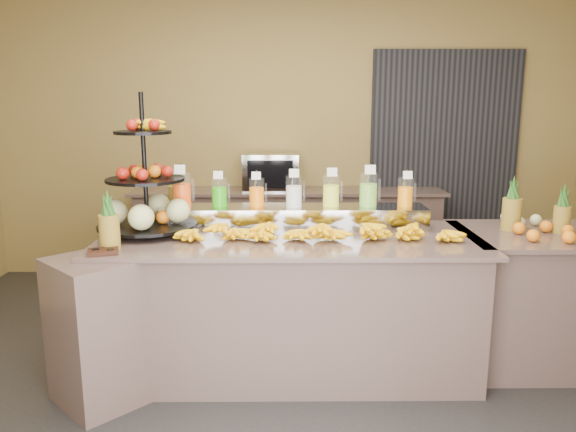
{
  "coord_description": "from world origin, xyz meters",
  "views": [
    {
      "loc": [
        -0.04,
        -3.28,
        1.82
      ],
      "look_at": [
        -0.01,
        0.3,
        1.07
      ],
      "focal_mm": 35.0,
      "sensor_mm": 36.0,
      "label": 1
    }
  ],
  "objects_px": {
    "fruit_stand": "(153,198)",
    "condiment_caddy": "(103,252)",
    "right_fruit_pile": "(539,224)",
    "oven_warmer": "(271,172)",
    "banana_heap": "(317,229)",
    "pitcher_tray": "(294,217)"
  },
  "relations": [
    {
      "from": "fruit_stand",
      "to": "condiment_caddy",
      "type": "bearing_deg",
      "value": -108.45
    },
    {
      "from": "right_fruit_pile",
      "to": "oven_warmer",
      "type": "distance_m",
      "value": 2.64
    },
    {
      "from": "banana_heap",
      "to": "condiment_caddy",
      "type": "relative_size",
      "value": 10.53
    },
    {
      "from": "condiment_caddy",
      "to": "right_fruit_pile",
      "type": "xyz_separation_m",
      "value": [
        2.76,
        0.45,
        0.06
      ]
    },
    {
      "from": "pitcher_tray",
      "to": "fruit_stand",
      "type": "relative_size",
      "value": 1.98
    },
    {
      "from": "banana_heap",
      "to": "condiment_caddy",
      "type": "distance_m",
      "value": 1.33
    },
    {
      "from": "condiment_caddy",
      "to": "right_fruit_pile",
      "type": "relative_size",
      "value": 0.41
    },
    {
      "from": "condiment_caddy",
      "to": "right_fruit_pile",
      "type": "height_order",
      "value": "right_fruit_pile"
    },
    {
      "from": "banana_heap",
      "to": "oven_warmer",
      "type": "distance_m",
      "value": 2.03
    },
    {
      "from": "right_fruit_pile",
      "to": "oven_warmer",
      "type": "bearing_deg",
      "value": 133.95
    },
    {
      "from": "pitcher_tray",
      "to": "banana_heap",
      "type": "bearing_deg",
      "value": -66.33
    },
    {
      "from": "banana_heap",
      "to": "condiment_caddy",
      "type": "height_order",
      "value": "banana_heap"
    },
    {
      "from": "fruit_stand",
      "to": "pitcher_tray",
      "type": "bearing_deg",
      "value": 9.93
    },
    {
      "from": "pitcher_tray",
      "to": "condiment_caddy",
      "type": "relative_size",
      "value": 10.76
    },
    {
      "from": "pitcher_tray",
      "to": "fruit_stand",
      "type": "distance_m",
      "value": 0.97
    },
    {
      "from": "banana_heap",
      "to": "condiment_caddy",
      "type": "bearing_deg",
      "value": -164.62
    },
    {
      "from": "fruit_stand",
      "to": "oven_warmer",
      "type": "distance_m",
      "value": 1.97
    },
    {
      "from": "pitcher_tray",
      "to": "oven_warmer",
      "type": "relative_size",
      "value": 3.4
    },
    {
      "from": "banana_heap",
      "to": "right_fruit_pile",
      "type": "relative_size",
      "value": 4.31
    },
    {
      "from": "condiment_caddy",
      "to": "oven_warmer",
      "type": "relative_size",
      "value": 0.32
    },
    {
      "from": "banana_heap",
      "to": "right_fruit_pile",
      "type": "distance_m",
      "value": 1.49
    },
    {
      "from": "fruit_stand",
      "to": "right_fruit_pile",
      "type": "distance_m",
      "value": 2.59
    }
  ]
}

